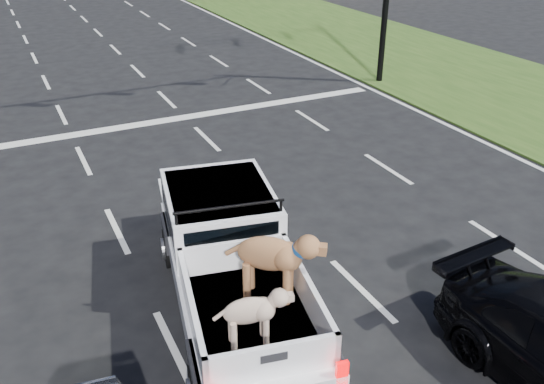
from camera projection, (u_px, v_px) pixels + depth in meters
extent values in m
plane|color=black|center=(275.00, 318.00, 9.66)|extent=(160.00, 160.00, 0.00)
cube|color=silver|center=(98.00, 191.00, 13.76)|extent=(0.12, 60.00, 0.01)
cube|color=silver|center=(233.00, 164.00, 15.12)|extent=(0.12, 60.00, 0.01)
cube|color=silver|center=(346.00, 142.00, 16.49)|extent=(0.12, 60.00, 0.01)
cube|color=silver|center=(443.00, 123.00, 17.87)|extent=(0.15, 60.00, 0.01)
cube|color=silver|center=(130.00, 126.00, 17.63)|extent=(17.00, 0.45, 0.01)
cube|color=#284816|center=(540.00, 103.00, 19.50)|extent=(8.00, 60.00, 0.06)
cylinder|color=black|center=(323.00, 367.00, 8.14)|extent=(0.42, 0.79, 0.75)
cylinder|color=black|center=(172.00, 248.00, 10.89)|extent=(0.42, 0.79, 0.75)
cylinder|color=black|center=(260.00, 235.00, 11.28)|extent=(0.42, 0.79, 0.75)
cube|color=white|center=(235.00, 283.00, 9.43)|extent=(2.85, 5.52, 0.52)
cube|color=white|center=(220.00, 211.00, 10.17)|extent=(2.23, 2.59, 0.85)
cube|color=black|center=(232.00, 243.00, 9.20)|extent=(1.51, 0.32, 0.61)
cylinder|color=black|center=(229.00, 207.00, 9.04)|extent=(1.76, 0.39, 0.05)
cube|color=black|center=(251.00, 317.00, 8.32)|extent=(2.22, 2.82, 0.06)
cube|color=white|center=(192.00, 312.00, 8.00)|extent=(0.56, 2.50, 0.52)
cube|color=white|center=(307.00, 292.00, 8.38)|extent=(0.56, 2.50, 0.52)
cube|color=white|center=(273.00, 362.00, 7.14)|extent=(1.75, 0.42, 0.52)
cube|color=red|center=(342.00, 374.00, 7.26)|extent=(0.17, 0.09, 0.40)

